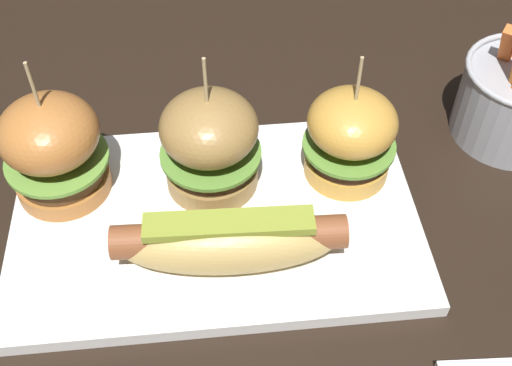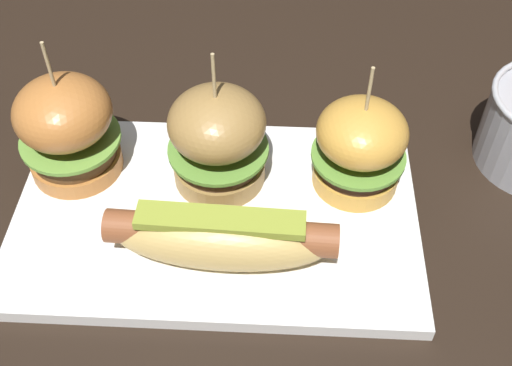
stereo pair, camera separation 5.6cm
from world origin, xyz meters
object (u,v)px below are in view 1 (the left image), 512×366
at_px(platter_main, 216,220).
at_px(slider_left, 54,148).
at_px(hot_dog, 230,239).
at_px(slider_center, 211,143).
at_px(slider_right, 351,136).

height_order(platter_main, slider_left, slider_left).
xyz_separation_m(hot_dog, slider_center, (-0.01, 0.09, 0.02)).
height_order(slider_center, slider_right, slider_center).
bearing_deg(hot_dog, slider_center, 96.01).
xyz_separation_m(platter_main, hot_dog, (0.01, -0.05, 0.03)).
xyz_separation_m(platter_main, slider_center, (0.00, 0.04, 0.06)).
height_order(hot_dog, slider_right, slider_right).
relative_size(hot_dog, slider_center, 1.35).
xyz_separation_m(slider_left, slider_center, (0.14, -0.01, -0.00)).
relative_size(platter_main, slider_right, 2.73).
bearing_deg(platter_main, slider_right, 18.62).
xyz_separation_m(platter_main, slider_left, (-0.14, 0.05, 0.06)).
bearing_deg(slider_center, slider_right, 0.31).
relative_size(hot_dog, slider_right, 1.45).
height_order(platter_main, slider_right, slider_right).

